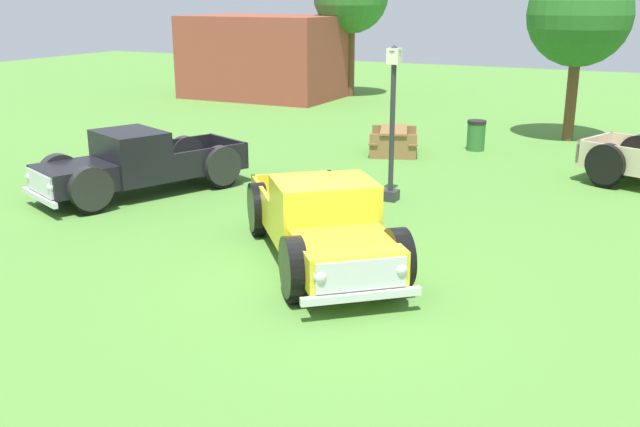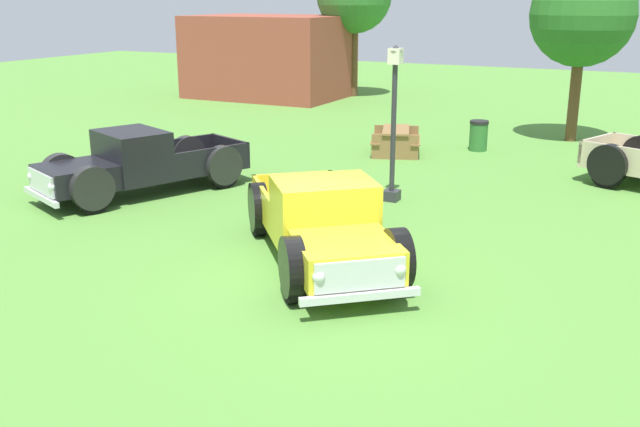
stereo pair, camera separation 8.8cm
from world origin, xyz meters
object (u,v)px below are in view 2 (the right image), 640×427
object	(u,v)px
pickup_truck_foreground	(325,227)
pickup_truck_behind_left	(131,165)
lamp_post_near	(394,121)
oak_tree_east	(583,15)
trash_can	(478,135)
picnic_table	(396,138)

from	to	relation	value
pickup_truck_foreground	pickup_truck_behind_left	xyz separation A→B (m)	(-6.40, 2.29, -0.00)
lamp_post_near	oak_tree_east	world-z (taller)	oak_tree_east
pickup_truck_foreground	lamp_post_near	size ratio (longest dim) A/B	1.42
lamp_post_near	pickup_truck_foreground	bearing A→B (deg)	-83.38
pickup_truck_foreground	oak_tree_east	bearing A→B (deg)	81.57
pickup_truck_behind_left	lamp_post_near	size ratio (longest dim) A/B	1.51
pickup_truck_foreground	pickup_truck_behind_left	size ratio (longest dim) A/B	0.94
pickup_truck_foreground	oak_tree_east	world-z (taller)	oak_tree_east
trash_can	oak_tree_east	size ratio (longest dim) A/B	0.16
pickup_truck_behind_left	trash_can	size ratio (longest dim) A/B	5.79
pickup_truck_foreground	oak_tree_east	distance (m)	14.94
lamp_post_near	trash_can	world-z (taller)	lamp_post_near
pickup_truck_foreground	picnic_table	world-z (taller)	pickup_truck_foreground
trash_can	oak_tree_east	world-z (taller)	oak_tree_east
lamp_post_near	oak_tree_east	bearing A→B (deg)	74.56
pickup_truck_foreground	lamp_post_near	bearing A→B (deg)	96.62
pickup_truck_behind_left	oak_tree_east	bearing A→B (deg)	54.83
oak_tree_east	pickup_truck_behind_left	bearing A→B (deg)	-125.17
lamp_post_near	picnic_table	distance (m)	5.56
picnic_table	oak_tree_east	size ratio (longest dim) A/B	0.38
lamp_post_near	picnic_table	size ratio (longest dim) A/B	1.66
picnic_table	pickup_truck_foreground	bearing A→B (deg)	-76.28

